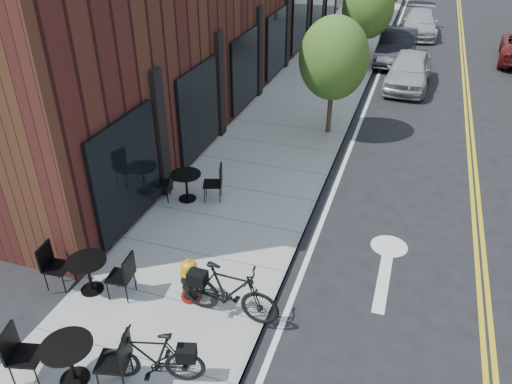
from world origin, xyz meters
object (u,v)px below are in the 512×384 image
(bistro_set_b, at_px, (69,358))
(parked_car_c, at_px, (420,23))
(bistro_set_c, at_px, (186,183))
(bicycle_right, at_px, (230,292))
(parked_car_a, at_px, (409,70))
(fire_hydrant, at_px, (190,280))
(bicycle_left, at_px, (152,357))
(parked_car_b, at_px, (397,46))
(bistro_set_a, at_px, (88,271))

(bistro_set_b, height_order, parked_car_c, parked_car_c)
(bistro_set_c, height_order, parked_car_c, parked_car_c)
(bicycle_right, height_order, parked_car_a, parked_car_a)
(parked_car_a, bearing_deg, parked_car_c, 92.75)
(fire_hydrant, bearing_deg, bistro_set_b, -120.70)
(fire_hydrant, relative_size, parked_car_a, 0.22)
(bicycle_left, relative_size, parked_car_a, 0.41)
(bicycle_left, xyz_separation_m, bistro_set_c, (-1.91, 5.34, -0.03))
(bicycle_right, bearing_deg, parked_car_b, -2.72)
(bicycle_right, relative_size, bistro_set_c, 1.04)
(bicycle_right, height_order, parked_car_b, parked_car_b)
(bistro_set_b, height_order, parked_car_a, parked_car_a)
(bicycle_right, bearing_deg, fire_hydrant, 78.85)
(bistro_set_b, bearing_deg, bistro_set_a, 103.30)
(bicycle_left, distance_m, bistro_set_c, 5.68)
(parked_car_b, relative_size, parked_car_c, 0.98)
(fire_hydrant, distance_m, parked_car_b, 18.42)
(parked_car_a, bearing_deg, bistro_set_c, -110.45)
(fire_hydrant, height_order, bistro_set_b, bistro_set_b)
(bicycle_left, bearing_deg, parked_car_a, 155.11)
(bicycle_left, relative_size, parked_car_c, 0.37)
(parked_car_b, bearing_deg, parked_car_a, -75.98)
(parked_car_b, bearing_deg, bistro_set_b, -97.85)
(bistro_set_a, bearing_deg, bicycle_left, -40.50)
(parked_car_c, bearing_deg, bicycle_left, -98.95)
(parked_car_c, bearing_deg, parked_car_b, -100.30)
(parked_car_a, bearing_deg, bicycle_left, -97.27)
(parked_car_a, relative_size, parked_car_c, 0.91)
(fire_hydrant, xyz_separation_m, bicycle_right, (0.91, -0.21, 0.14))
(bistro_set_b, bearing_deg, parked_car_a, 62.53)
(bistro_set_c, relative_size, parked_car_b, 0.41)
(fire_hydrant, bearing_deg, bistro_set_a, -175.62)
(fire_hydrant, relative_size, bistro_set_a, 0.51)
(bicycle_right, xyz_separation_m, bistro_set_c, (-2.58, 3.58, -0.09))
(bistro_set_c, bearing_deg, bicycle_right, -72.05)
(bistro_set_a, xyz_separation_m, bistro_set_b, (1.00, -1.96, 0.03))
(bistro_set_c, height_order, parked_car_a, parked_car_a)
(parked_car_a, bearing_deg, parked_car_b, 105.26)
(bicycle_right, bearing_deg, bistro_set_b, 140.60)
(bistro_set_b, xyz_separation_m, parked_car_c, (4.20, 26.42, 0.03))
(fire_hydrant, xyz_separation_m, parked_car_b, (2.40, 18.26, 0.19))
(bistro_set_c, distance_m, parked_car_a, 12.33)
(bicycle_left, bearing_deg, fire_hydrant, 172.12)
(bicycle_right, height_order, bistro_set_a, bicycle_right)
(bicycle_left, xyz_separation_m, bistro_set_a, (-2.25, 1.54, -0.03))
(fire_hydrant, height_order, bicycle_right, bicycle_right)
(bicycle_left, height_order, parked_car_c, parked_car_c)
(bistro_set_a, height_order, bistro_set_b, bistro_set_b)
(bicycle_left, height_order, bistro_set_b, bicycle_left)
(bistro_set_b, relative_size, parked_car_a, 0.47)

